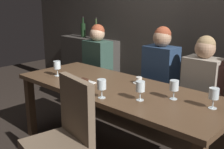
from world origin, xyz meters
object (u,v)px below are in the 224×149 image
(wine_glass_center_front, at_px, (57,66))
(banquette_bench, at_px, (157,115))
(fork_on_table, at_px, (75,80))
(wine_glass_near_left, at_px, (174,86))
(wine_glass_end_right, at_px, (140,87))
(dining_table, at_px, (117,95))
(wine_glass_center_back, at_px, (214,94))
(diner_far_end, at_px, (203,76))
(dessert_plate, at_px, (83,82))
(wine_glass_far_left, at_px, (102,85))
(diner_bearded, at_px, (161,65))
(wine_bottle_pale_label, at_px, (96,31))
(espresso_cup, at_px, (139,81))
(diner_redhead, at_px, (98,55))
(chair_near_side, at_px, (65,133))
(wine_bottle_dark_red, at_px, (83,30))

(wine_glass_center_front, bearing_deg, banquette_bench, 49.48)
(wine_glass_center_front, relative_size, fork_on_table, 0.96)
(wine_glass_near_left, height_order, wine_glass_end_right, same)
(dining_table, height_order, wine_glass_near_left, wine_glass_near_left)
(wine_glass_end_right, distance_m, wine_glass_center_back, 0.57)
(diner_far_end, height_order, wine_glass_center_front, diner_far_end)
(wine_glass_near_left, xyz_separation_m, dessert_plate, (-0.89, -0.23, -0.10))
(wine_glass_center_front, bearing_deg, wine_glass_far_left, -10.66)
(diner_bearded, xyz_separation_m, diner_far_end, (0.50, -0.00, -0.03))
(wine_bottle_pale_label, bearing_deg, espresso_cup, -29.06)
(wine_glass_near_left, xyz_separation_m, wine_glass_center_back, (0.33, 0.03, 0.00))
(wine_glass_near_left, distance_m, wine_glass_end_right, 0.28)
(dining_table, bearing_deg, diner_bearded, 87.96)
(wine_glass_end_right, relative_size, fork_on_table, 0.96)
(wine_glass_far_left, xyz_separation_m, wine_glass_end_right, (0.27, 0.18, 0.00))
(diner_redhead, relative_size, wine_glass_center_back, 4.73)
(wine_bottle_pale_label, height_order, wine_glass_center_back, wine_bottle_pale_label)
(chair_near_side, xyz_separation_m, wine_bottle_pale_label, (-1.50, 1.77, 0.51))
(dining_table, bearing_deg, wine_glass_center_front, -167.63)
(diner_redhead, xyz_separation_m, wine_glass_center_front, (0.25, -0.84, 0.04))
(wine_glass_near_left, bearing_deg, diner_far_end, 94.18)
(banquette_bench, height_order, diner_far_end, diner_far_end)
(wine_glass_center_back, distance_m, espresso_cup, 0.83)
(espresso_cup, height_order, dessert_plate, espresso_cup)
(diner_bearded, xyz_separation_m, espresso_cup, (0.06, -0.47, -0.07))
(wine_glass_far_left, distance_m, wine_glass_end_right, 0.32)
(diner_far_end, xyz_separation_m, wine_bottle_pale_label, (-1.92, 0.36, 0.26))
(wine_glass_far_left, relative_size, wine_glass_center_front, 1.00)
(diner_bearded, xyz_separation_m, wine_glass_center_front, (-0.76, -0.86, 0.02))
(banquette_bench, xyz_separation_m, diner_bearded, (0.02, -0.01, 0.61))
(chair_near_side, xyz_separation_m, espresso_cup, (-0.03, 0.95, 0.21))
(dining_table, xyz_separation_m, chair_near_side, (0.11, -0.72, -0.09))
(chair_near_side, bearing_deg, diner_bearded, 93.44)
(wine_bottle_pale_label, bearing_deg, dessert_plate, -48.32)
(wine_glass_end_right, xyz_separation_m, wine_glass_center_back, (0.52, 0.24, 0.00))
(diner_far_end, height_order, wine_glass_far_left, diner_far_end)
(chair_near_side, height_order, diner_bearded, diner_bearded)
(dessert_plate, bearing_deg, wine_glass_center_back, 11.83)
(diner_bearded, bearing_deg, fork_on_table, -120.21)
(wine_bottle_dark_red, bearing_deg, espresso_cup, -24.91)
(diner_redhead, distance_m, dessert_plate, 1.07)
(diner_far_end, bearing_deg, espresso_cup, -133.96)
(chair_near_side, height_order, espresso_cup, chair_near_side)
(diner_bearded, distance_m, wine_glass_center_back, 1.06)
(wine_glass_center_front, bearing_deg, dining_table, 12.37)
(diner_far_end, height_order, wine_bottle_dark_red, wine_bottle_dark_red)
(diner_bearded, xyz_separation_m, wine_glass_near_left, (0.55, -0.62, 0.02))
(dining_table, xyz_separation_m, wine_glass_end_right, (0.38, -0.14, 0.20))
(fork_on_table, bearing_deg, wine_bottle_dark_red, 127.07)
(diner_far_end, bearing_deg, banquette_bench, 178.99)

